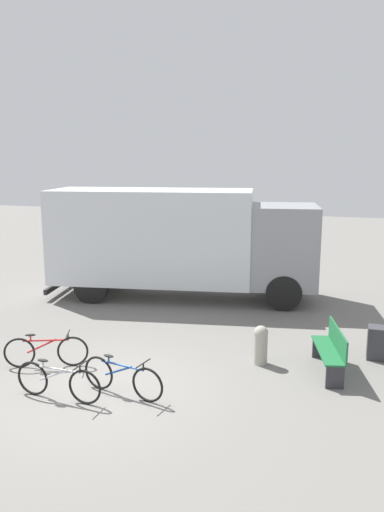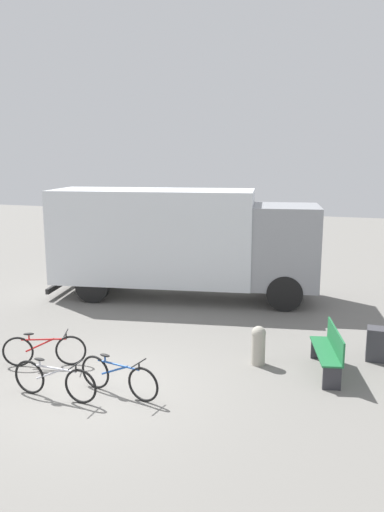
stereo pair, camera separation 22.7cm
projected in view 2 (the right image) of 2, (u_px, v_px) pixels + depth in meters
ground_plane at (97, 388)px, 9.41m from camera, size 60.00×60.00×0.00m
delivery_truck at (180, 239)px, 15.18m from camera, size 8.31×3.53×3.32m
park_bench at (330, 349)px, 9.95m from camera, size 0.76×1.64×0.93m
bicycle_near at (44, 350)px, 10.34m from camera, size 1.61×0.73×0.73m
bicycle_middle at (54, 380)px, 8.94m from camera, size 1.73×0.44×0.73m
bicycle_far at (118, 377)px, 9.08m from camera, size 1.71×0.48×0.73m
bollard_near_bench at (258, 344)px, 10.39m from camera, size 0.30×0.30×0.84m
utility_box at (381, 344)px, 10.62m from camera, size 0.61×0.39×0.71m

